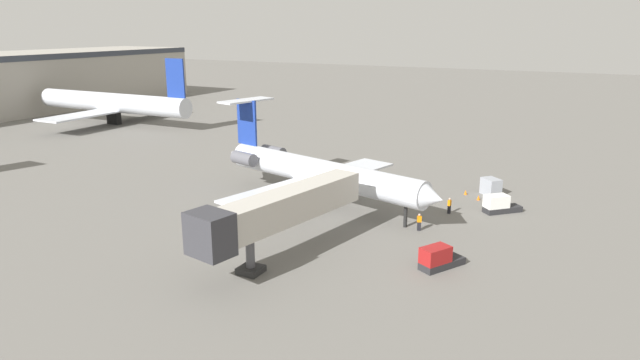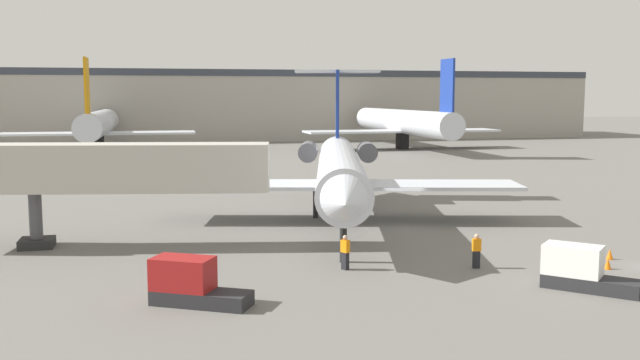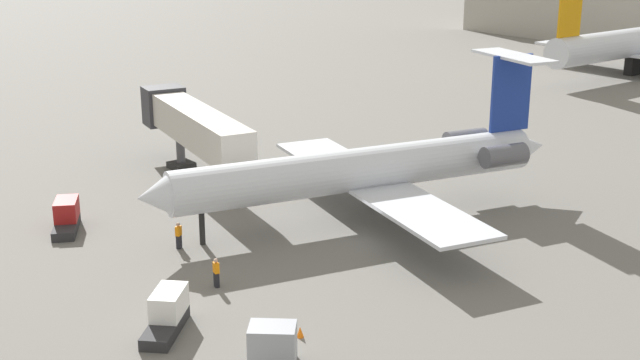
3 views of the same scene
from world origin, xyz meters
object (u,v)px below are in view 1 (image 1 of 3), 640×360
ground_crew_loader (419,222)px  baggage_tug_trailing (499,205)px  traffic_cone_near (479,198)px  jet_bridge (274,212)px  cargo_container_uld (491,187)px  regional_jet (315,171)px  traffic_cone_mid (466,192)px  ground_crew_marshaller (449,205)px  parked_airliner_west_mid (113,103)px  baggage_tug_lead (438,259)px

ground_crew_loader → baggage_tug_trailing: size_ratio=0.44×
baggage_tug_trailing → traffic_cone_near: (3.37, 2.82, -0.56)m
jet_bridge → cargo_container_uld: jet_bridge is taller
regional_jet → traffic_cone_mid: bearing=-52.7°
cargo_container_uld → traffic_cone_mid: (-1.30, 2.54, -0.69)m
ground_crew_loader → traffic_cone_mid: 13.81m
ground_crew_marshaller → baggage_tug_trailing: (2.72, -4.48, -0.02)m
regional_jet → parked_airliner_west_mid: bearing=66.3°
regional_jet → jet_bridge: bearing=-163.4°
ground_crew_marshaller → parked_airliner_west_mid: size_ratio=0.05×
ground_crew_marshaller → parked_airliner_west_mid: parked_airliner_west_mid is taller
ground_crew_loader → baggage_tug_trailing: baggage_tug_trailing is taller
regional_jet → baggage_tug_lead: (-10.66, -16.92, -2.75)m
cargo_container_uld → traffic_cone_near: bearing=164.1°
ground_crew_marshaller → traffic_cone_mid: (7.47, 0.11, -0.58)m
baggage_tug_lead → traffic_cone_mid: baggage_tug_lead is taller
traffic_cone_near → parked_airliner_west_mid: 76.49m
traffic_cone_near → ground_crew_marshaller: bearing=164.7°
cargo_container_uld → parked_airliner_west_mid: (13.96, 75.32, 3.19)m
cargo_container_uld → traffic_cone_near: (-2.68, 0.76, -0.69)m
jet_bridge → ground_crew_marshaller: jet_bridge is taller
regional_jet → jet_bridge: 16.35m
regional_jet → parked_airliner_west_mid: size_ratio=0.81×
ground_crew_loader → traffic_cone_mid: bearing=-4.4°
baggage_tug_lead → parked_airliner_west_mid: (36.54, 75.77, 3.32)m
baggage_tug_lead → ground_crew_marshaller: bearing=11.8°
ground_crew_loader → traffic_cone_mid: (13.76, -1.07, -0.58)m
regional_jet → baggage_tug_trailing: bearing=-72.4°
jet_bridge → ground_crew_marshaller: (18.80, -9.39, -3.49)m
jet_bridge → ground_crew_loader: jet_bridge is taller
regional_jet → ground_crew_marshaller: bearing=-77.4°
baggage_tug_trailing → traffic_cone_mid: size_ratio=6.95×
traffic_cone_mid → parked_airliner_west_mid: size_ratio=0.02×
jet_bridge → ground_crew_marshaller: size_ratio=10.72×
jet_bridge → baggage_tug_lead: bearing=-67.9°
jet_bridge → baggage_tug_lead: 13.70m
regional_jet → traffic_cone_near: regional_jet is taller
ground_crew_loader → traffic_cone_near: bearing=-13.0°
ground_crew_marshaller → ground_crew_loader: 6.39m
jet_bridge → traffic_cone_mid: jet_bridge is taller
traffic_cone_near → traffic_cone_mid: size_ratio=1.00×
regional_jet → traffic_cone_near: size_ratio=53.83×
regional_jet → ground_crew_loader: size_ratio=17.52×
baggage_tug_trailing → cargo_container_uld: 6.39m
traffic_cone_mid → traffic_cone_near: bearing=-127.8°
cargo_container_uld → parked_airliner_west_mid: bearing=79.5°
baggage_tug_trailing → cargo_container_uld: size_ratio=1.46×
regional_jet → cargo_container_uld: 20.50m
regional_jet → baggage_tug_lead: 20.19m
baggage_tug_trailing → traffic_cone_mid: bearing=44.1°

